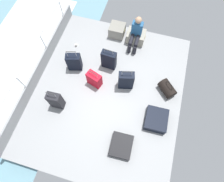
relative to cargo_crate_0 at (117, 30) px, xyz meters
The scene contains 16 objects.
ground_plane 2.21m from the cargo_crate_0, 82.17° to the right, with size 4.40×5.20×0.06m, color #939699.
gunwale_port 2.87m from the cargo_crate_0, 130.61° to the right, with size 0.06×5.20×0.45m, color #939699.
railing_port 2.93m from the cargo_crate_0, 130.61° to the right, with size 0.04×4.20×1.02m.
sea_wake 3.99m from the cargo_crate_0, 146.53° to the right, with size 12.00×12.00×0.01m.
cargo_crate_0 is the anchor object (origin of this frame).
cargo_crate_1 0.67m from the cargo_crate_0, ahead, with size 0.63×0.49×0.35m.
passenger_seated 0.79m from the cargo_crate_0, 19.69° to the right, with size 0.34×0.66×1.05m.
suitcase_0 2.04m from the cargo_crate_0, 94.06° to the right, with size 0.48×0.36×0.65m.
suitcase_1 3.14m from the cargo_crate_0, 107.46° to the right, with size 0.38×0.24×0.85m.
suitcase_2 2.01m from the cargo_crate_0, 67.40° to the right, with size 0.48×0.33×0.85m.
suitcase_3 3.27m from the cargo_crate_0, 55.31° to the right, with size 0.62×0.68×0.26m.
suitcase_4 3.79m from the cargo_crate_0, 72.94° to the right, with size 0.58×0.64×0.20m.
suitcase_5 1.33m from the cargo_crate_0, 85.84° to the right, with size 0.45×0.24×0.83m.
suitcase_6 1.90m from the cargo_crate_0, 118.69° to the right, with size 0.48×0.35×0.85m.
duffel_bag 2.62m from the cargo_crate_0, 40.28° to the right, with size 0.61×0.61×0.50m.
paper_cup 1.49m from the cargo_crate_0, 144.04° to the right, with size 0.08×0.08×0.10m, color white.
Camera 1 is at (0.76, -2.12, 5.11)m, focal length 29.59 mm.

